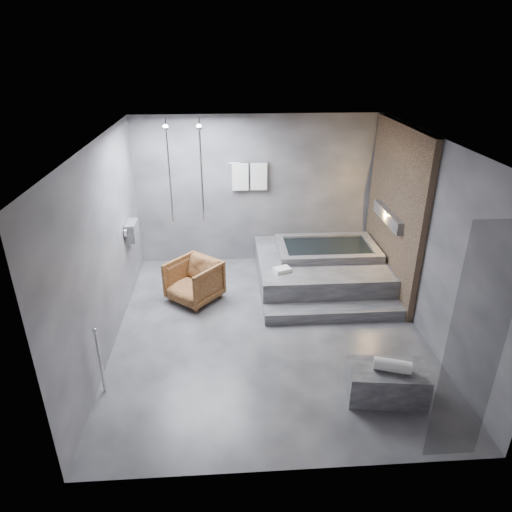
{
  "coord_description": "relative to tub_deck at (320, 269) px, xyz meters",
  "views": [
    {
      "loc": [
        -0.57,
        -5.72,
        3.93
      ],
      "look_at": [
        -0.17,
        0.3,
        1.09
      ],
      "focal_mm": 32.0,
      "sensor_mm": 36.0,
      "label": 1
    }
  ],
  "objects": [
    {
      "name": "tub_step",
      "position": [
        0.0,
        -1.18,
        -0.16
      ],
      "size": [
        2.2,
        0.36,
        0.18
      ],
      "primitive_type": "cube",
      "color": "#38383B",
      "rests_on": "ground"
    },
    {
      "name": "concrete_bench",
      "position": [
        0.23,
        -2.97,
        -0.04
      ],
      "size": [
        0.98,
        0.62,
        0.42
      ],
      "primitive_type": "cube",
      "rotation": [
        0.0,
        0.0,
        -0.12
      ],
      "color": "#38393B",
      "rests_on": "ground"
    },
    {
      "name": "tub_deck",
      "position": [
        0.0,
        0.0,
        0.0
      ],
      "size": [
        2.2,
        2.0,
        0.5
      ],
      "primitive_type": "cube",
      "color": "#38383B",
      "rests_on": "ground"
    },
    {
      "name": "rolled_towel",
      "position": [
        0.26,
        -3.01,
        0.25
      ],
      "size": [
        0.46,
        0.29,
        0.16
      ],
      "primitive_type": "cylinder",
      "rotation": [
        0.0,
        1.57,
        -0.34
      ],
      "color": "white",
      "rests_on": "concrete_bench"
    },
    {
      "name": "deck_towel",
      "position": [
        -0.75,
        -0.53,
        0.28
      ],
      "size": [
        0.31,
        0.27,
        0.07
      ],
      "primitive_type": "cube",
      "rotation": [
        0.0,
        0.0,
        0.35
      ],
      "color": "white",
      "rests_on": "tub_deck"
    },
    {
      "name": "driftwood_chair",
      "position": [
        -2.2,
        -0.48,
        0.1
      ],
      "size": [
        1.06,
        1.06,
        0.7
      ],
      "primitive_type": "imported",
      "rotation": [
        0.0,
        0.0,
        -0.71
      ],
      "color": "#432410",
      "rests_on": "ground"
    },
    {
      "name": "room",
      "position": [
        -0.65,
        -1.21,
        1.48
      ],
      "size": [
        5.0,
        5.04,
        2.82
      ],
      "color": "#333235",
      "rests_on": "ground"
    }
  ]
}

